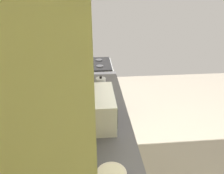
{
  "coord_description": "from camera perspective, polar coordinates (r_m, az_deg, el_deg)",
  "views": [
    {
      "loc": [
        -1.73,
        1.19,
        2.03
      ],
      "look_at": [
        -0.4,
        1.06,
        1.41
      ],
      "focal_mm": 35.36,
      "sensor_mm": 36.0,
      "label": 1
    }
  ],
  "objects": [
    {
      "name": "wall_back",
      "position": [
        1.89,
        -16.02,
        3.29
      ],
      "size": [
        4.08,
        0.12,
        2.73
      ],
      "primitive_type": "cube",
      "color": "#E8DB88",
      "rests_on": "ground_plane"
    },
    {
      "name": "upper_cabinets",
      "position": [
        1.38,
        -11.78,
        13.35
      ],
      "size": [
        2.07,
        0.3,
        0.63
      ],
      "color": "beige"
    },
    {
      "name": "kettle",
      "position": [
        2.65,
        -2.92,
        1.08
      ],
      "size": [
        0.16,
        0.12,
        0.15
      ],
      "color": "#B7BABF",
      "rests_on": "counter_run"
    },
    {
      "name": "microwave",
      "position": [
        1.98,
        -5.0,
        -5.44
      ],
      "size": [
        0.51,
        0.39,
        0.27
      ],
      "color": "white",
      "rests_on": "counter_run"
    },
    {
      "name": "oven_range",
      "position": [
        3.63,
        -4.84,
        -0.68
      ],
      "size": [
        0.67,
        0.62,
        1.08
      ],
      "color": "#B7BABF",
      "rests_on": "ground_plane"
    }
  ]
}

